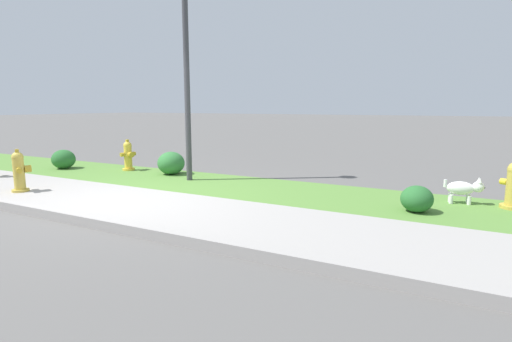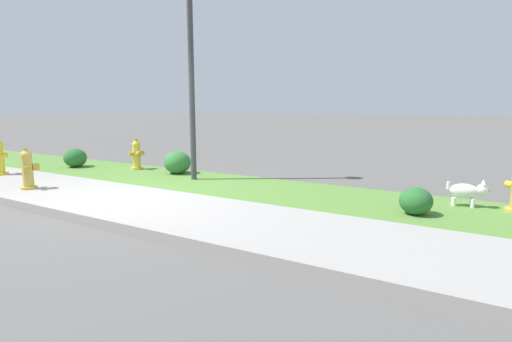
{
  "view_description": "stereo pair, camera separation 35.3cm",
  "coord_description": "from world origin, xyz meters",
  "px_view_note": "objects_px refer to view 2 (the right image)",
  "views": [
    {
      "loc": [
        4.63,
        -4.23,
        1.44
      ],
      "look_at": [
        1.68,
        1.39,
        0.4
      ],
      "focal_mm": 28.0,
      "sensor_mm": 36.0,
      "label": 1
    },
    {
      "loc": [
        4.94,
        -4.05,
        1.44
      ],
      "look_at": [
        1.68,
        1.39,
        0.4
      ],
      "focal_mm": 28.0,
      "sensor_mm": 36.0,
      "label": 2
    }
  ],
  "objects_px": {
    "small_white_dog": "(467,191)",
    "shrub_bush_far_verge": "(177,162)",
    "shrub_bush_mid_verge": "(75,158)",
    "shrub_bush_near_lamp": "(416,201)",
    "street_lamp": "(190,9)",
    "fire_hydrant_across_street": "(137,155)",
    "fire_hydrant_mid_block": "(28,169)"
  },
  "relations": [
    {
      "from": "street_lamp",
      "to": "shrub_bush_far_verge",
      "type": "relative_size",
      "value": 8.62
    },
    {
      "from": "fire_hydrant_mid_block",
      "to": "shrub_bush_far_verge",
      "type": "height_order",
      "value": "fire_hydrant_mid_block"
    },
    {
      "from": "fire_hydrant_across_street",
      "to": "shrub_bush_near_lamp",
      "type": "relative_size",
      "value": 1.62
    },
    {
      "from": "small_white_dog",
      "to": "street_lamp",
      "type": "bearing_deg",
      "value": 175.93
    },
    {
      "from": "fire_hydrant_mid_block",
      "to": "shrub_bush_near_lamp",
      "type": "bearing_deg",
      "value": 43.74
    },
    {
      "from": "shrub_bush_far_verge",
      "to": "street_lamp",
      "type": "bearing_deg",
      "value": -25.57
    },
    {
      "from": "street_lamp",
      "to": "fire_hydrant_mid_block",
      "type": "bearing_deg",
      "value": -130.18
    },
    {
      "from": "fire_hydrant_mid_block",
      "to": "shrub_bush_near_lamp",
      "type": "xyz_separation_m",
      "value": [
        6.07,
        1.73,
        -0.17
      ]
    },
    {
      "from": "fire_hydrant_mid_block",
      "to": "small_white_dog",
      "type": "distance_m",
      "value": 7.1
    },
    {
      "from": "street_lamp",
      "to": "shrub_bush_mid_verge",
      "type": "xyz_separation_m",
      "value": [
        -3.45,
        -0.19,
        -2.99
      ]
    },
    {
      "from": "shrub_bush_near_lamp",
      "to": "fire_hydrant_across_street",
      "type": "bearing_deg",
      "value": 172.54
    },
    {
      "from": "shrub_bush_mid_verge",
      "to": "fire_hydrant_across_street",
      "type": "bearing_deg",
      "value": 18.88
    },
    {
      "from": "fire_hydrant_mid_block",
      "to": "shrub_bush_near_lamp",
      "type": "distance_m",
      "value": 6.31
    },
    {
      "from": "fire_hydrant_across_street",
      "to": "shrub_bush_near_lamp",
      "type": "distance_m",
      "value": 6.2
    },
    {
      "from": "shrub_bush_near_lamp",
      "to": "shrub_bush_far_verge",
      "type": "distance_m",
      "value": 5.02
    },
    {
      "from": "shrub_bush_mid_verge",
      "to": "shrub_bush_near_lamp",
      "type": "distance_m",
      "value": 7.66
    },
    {
      "from": "small_white_dog",
      "to": "shrub_bush_near_lamp",
      "type": "height_order",
      "value": "small_white_dog"
    },
    {
      "from": "small_white_dog",
      "to": "shrub_bush_far_verge",
      "type": "height_order",
      "value": "shrub_bush_far_verge"
    },
    {
      "from": "fire_hydrant_across_street",
      "to": "small_white_dog",
      "type": "xyz_separation_m",
      "value": [
        6.71,
        0.02,
        -0.1
      ]
    },
    {
      "from": "small_white_dog",
      "to": "shrub_bush_near_lamp",
      "type": "xyz_separation_m",
      "value": [
        -0.56,
        -0.82,
        -0.05
      ]
    },
    {
      "from": "street_lamp",
      "to": "shrub_bush_near_lamp",
      "type": "relative_size",
      "value": 11.36
    },
    {
      "from": "shrub_bush_far_verge",
      "to": "fire_hydrant_across_street",
      "type": "bearing_deg",
      "value": -178.6
    },
    {
      "from": "street_lamp",
      "to": "shrub_bush_near_lamp",
      "type": "distance_m",
      "value": 5.2
    },
    {
      "from": "small_white_dog",
      "to": "shrub_bush_far_verge",
      "type": "bearing_deg",
      "value": 171.68
    },
    {
      "from": "shrub_bush_mid_verge",
      "to": "shrub_bush_near_lamp",
      "type": "height_order",
      "value": "shrub_bush_mid_verge"
    },
    {
      "from": "street_lamp",
      "to": "shrub_bush_mid_verge",
      "type": "distance_m",
      "value": 4.57
    },
    {
      "from": "street_lamp",
      "to": "shrub_bush_far_verge",
      "type": "height_order",
      "value": "street_lamp"
    },
    {
      "from": "fire_hydrant_across_street",
      "to": "fire_hydrant_mid_block",
      "type": "bearing_deg",
      "value": 19.41
    },
    {
      "from": "shrub_bush_mid_verge",
      "to": "shrub_bush_near_lamp",
      "type": "relative_size",
      "value": 1.2
    },
    {
      "from": "fire_hydrant_across_street",
      "to": "small_white_dog",
      "type": "bearing_deg",
      "value": 107.77
    },
    {
      "from": "fire_hydrant_mid_block",
      "to": "street_lamp",
      "type": "bearing_deg",
      "value": 77.67
    },
    {
      "from": "small_white_dog",
      "to": "shrub_bush_mid_verge",
      "type": "bearing_deg",
      "value": 175.52
    }
  ]
}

